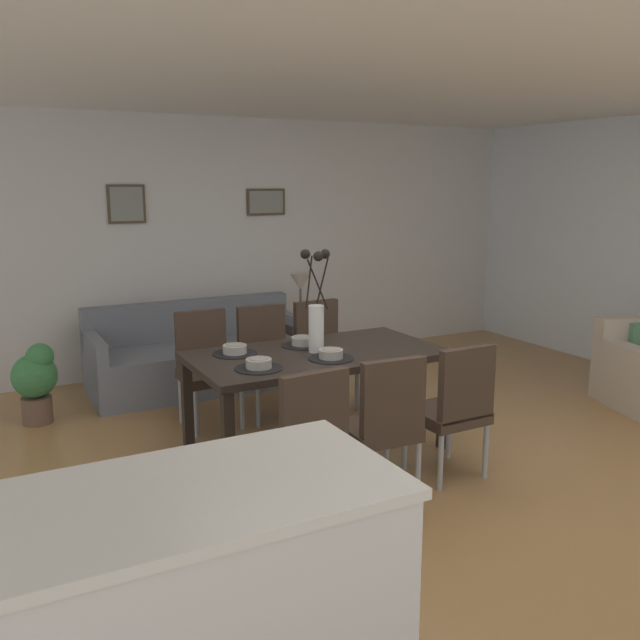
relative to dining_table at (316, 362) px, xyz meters
name	(u,v)px	position (x,y,z in m)	size (l,w,h in m)	color
ground_plane	(395,472)	(0.28, -0.63, -0.67)	(9.00, 9.00, 0.00)	#A87A47
back_wall_panel	(225,244)	(0.28, 2.62, 0.63)	(9.00, 0.10, 2.60)	silver
ceiling_panel	(370,73)	(0.28, -0.23, 1.97)	(9.00, 7.20, 0.08)	white
dining_table	(316,362)	(0.00, 0.00, 0.00)	(1.80, 0.97, 0.74)	black
dining_chair_near_left	(305,436)	(-0.55, -0.91, -0.15)	(0.47, 0.47, 0.92)	#3D2D23
dining_chair_near_right	(206,362)	(-0.53, 0.91, -0.15)	(0.45, 0.45, 0.92)	#3D2D23
dining_chair_far_left	(383,420)	(0.00, -0.89, -0.15)	(0.47, 0.47, 0.92)	#3D2D23
dining_chair_far_right	(267,355)	(-0.01, 0.88, -0.15)	(0.45, 0.45, 0.92)	#3D2D23
dining_chair_mid_left	(454,404)	(0.57, -0.87, -0.15)	(0.45, 0.45, 0.92)	#3D2D23
dining_chair_mid_right	(322,349)	(0.52, 0.87, -0.15)	(0.45, 0.45, 0.92)	#3D2D23
centerpiece_vase	(316,313)	(0.00, 0.00, 0.36)	(0.21, 0.23, 0.73)	white
placemat_near_left	(259,368)	(-0.54, -0.22, 0.08)	(0.32, 0.32, 0.01)	black
bowl_near_left	(259,363)	(-0.54, -0.22, 0.11)	(0.17, 0.17, 0.07)	#B2ADA3
placemat_near_right	(235,354)	(-0.54, 0.22, 0.08)	(0.32, 0.32, 0.01)	black
bowl_near_right	(235,348)	(-0.54, 0.22, 0.11)	(0.17, 0.17, 0.07)	#B2ADA3
placemat_far_left	(331,358)	(0.00, -0.22, 0.08)	(0.32, 0.32, 0.01)	black
bowl_far_left	(331,353)	(0.00, -0.22, 0.11)	(0.17, 0.17, 0.07)	#B2ADA3
placemat_far_right	(303,345)	(0.00, 0.22, 0.08)	(0.32, 0.32, 0.01)	black
bowl_far_right	(303,340)	(0.00, 0.22, 0.11)	(0.17, 0.17, 0.07)	#B2ADA3
sofa	(200,358)	(-0.27, 1.91, -0.39)	(2.05, 0.84, 0.80)	slate
side_table	(301,346)	(0.84, 1.95, -0.41)	(0.36, 0.36, 0.52)	#3D2D23
table_lamp	(300,286)	(0.84, 1.95, 0.23)	(0.22, 0.22, 0.51)	#4C4C51
kitchen_island	(195,610)	(-1.58, -2.09, -0.20)	(1.45, 0.77, 0.92)	silver
framed_picture_left	(127,204)	(-0.74, 2.55, 1.07)	(0.36, 0.03, 0.37)	#473828
framed_picture_center	(266,202)	(0.74, 2.55, 1.07)	(0.44, 0.03, 0.28)	#473828
potted_plant	(36,379)	(-1.76, 1.55, -0.29)	(0.36, 0.36, 0.67)	brown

